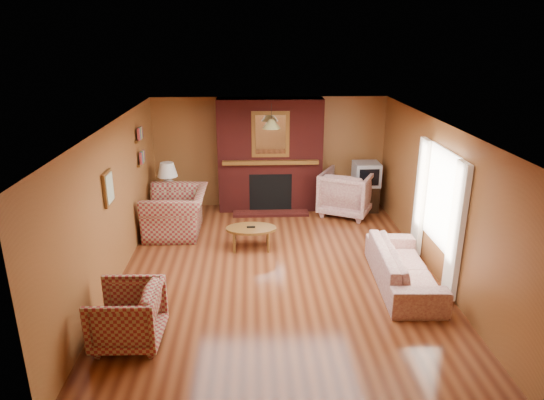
{
  "coord_description": "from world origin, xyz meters",
  "views": [
    {
      "loc": [
        -0.39,
        -7.05,
        3.67
      ],
      "look_at": [
        -0.06,
        0.6,
        1.02
      ],
      "focal_mm": 32.0,
      "sensor_mm": 36.0,
      "label": 1
    }
  ],
  "objects_px": {
    "side_table": "(170,207)",
    "tv_stand": "(365,198)",
    "plaid_armchair": "(127,316)",
    "crt_tv": "(366,174)",
    "plaid_loveseat": "(176,212)",
    "floral_sofa": "(404,267)",
    "table_lamp": "(168,177)",
    "coffee_table": "(251,230)",
    "fireplace": "(270,156)",
    "floral_armchair": "(347,193)"
  },
  "relations": [
    {
      "from": "plaid_loveseat",
      "to": "tv_stand",
      "type": "height_order",
      "value": "plaid_loveseat"
    },
    {
      "from": "fireplace",
      "to": "crt_tv",
      "type": "distance_m",
      "value": 2.09
    },
    {
      "from": "fireplace",
      "to": "crt_tv",
      "type": "bearing_deg",
      "value": -5.3
    },
    {
      "from": "side_table",
      "to": "tv_stand",
      "type": "height_order",
      "value": "tv_stand"
    },
    {
      "from": "plaid_armchair",
      "to": "coffee_table",
      "type": "relative_size",
      "value": 0.94
    },
    {
      "from": "floral_armchair",
      "to": "crt_tv",
      "type": "relative_size",
      "value": 1.91
    },
    {
      "from": "plaid_armchair",
      "to": "floral_armchair",
      "type": "distance_m",
      "value": 5.66
    },
    {
      "from": "tv_stand",
      "to": "plaid_armchair",
      "type": "bearing_deg",
      "value": -132.15
    },
    {
      "from": "crt_tv",
      "to": "fireplace",
      "type": "bearing_deg",
      "value": 174.7
    },
    {
      "from": "table_lamp",
      "to": "crt_tv",
      "type": "distance_m",
      "value": 4.17
    },
    {
      "from": "plaid_loveseat",
      "to": "crt_tv",
      "type": "distance_m",
      "value": 4.07
    },
    {
      "from": "side_table",
      "to": "crt_tv",
      "type": "bearing_deg",
      "value": 4.74
    },
    {
      "from": "floral_armchair",
      "to": "crt_tv",
      "type": "bearing_deg",
      "value": -127.71
    },
    {
      "from": "crt_tv",
      "to": "plaid_loveseat",
      "type": "bearing_deg",
      "value": -164.37
    },
    {
      "from": "floral_sofa",
      "to": "crt_tv",
      "type": "relative_size",
      "value": 3.75
    },
    {
      "from": "side_table",
      "to": "floral_sofa",
      "type": "bearing_deg",
      "value": -36.52
    },
    {
      "from": "floral_armchair",
      "to": "side_table",
      "type": "xyz_separation_m",
      "value": [
        -3.7,
        -0.13,
        -0.21
      ]
    },
    {
      "from": "floral_sofa",
      "to": "crt_tv",
      "type": "distance_m",
      "value": 3.35
    },
    {
      "from": "coffee_table",
      "to": "fireplace",
      "type": "bearing_deg",
      "value": 78.57
    },
    {
      "from": "floral_armchair",
      "to": "table_lamp",
      "type": "bearing_deg",
      "value": 28.72
    },
    {
      "from": "coffee_table",
      "to": "plaid_loveseat",
      "type": "bearing_deg",
      "value": 150.8
    },
    {
      "from": "fireplace",
      "to": "plaid_armchair",
      "type": "xyz_separation_m",
      "value": [
        -1.95,
        -4.81,
        -0.8
      ]
    },
    {
      "from": "plaid_loveseat",
      "to": "floral_sofa",
      "type": "relative_size",
      "value": 0.64
    },
    {
      "from": "tv_stand",
      "to": "table_lamp",
      "type": "bearing_deg",
      "value": -176.46
    },
    {
      "from": "plaid_armchair",
      "to": "floral_sofa",
      "type": "distance_m",
      "value": 4.07
    },
    {
      "from": "coffee_table",
      "to": "crt_tv",
      "type": "relative_size",
      "value": 1.64
    },
    {
      "from": "floral_sofa",
      "to": "side_table",
      "type": "height_order",
      "value": "floral_sofa"
    },
    {
      "from": "coffee_table",
      "to": "floral_sofa",
      "type": "bearing_deg",
      "value": -31.4
    },
    {
      "from": "plaid_loveseat",
      "to": "floral_armchair",
      "type": "xyz_separation_m",
      "value": [
        3.45,
        0.88,
        0.05
      ]
    },
    {
      "from": "plaid_armchair",
      "to": "table_lamp",
      "type": "height_order",
      "value": "table_lamp"
    },
    {
      "from": "plaid_armchair",
      "to": "crt_tv",
      "type": "xyz_separation_m",
      "value": [
        4.0,
        4.62,
        0.44
      ]
    },
    {
      "from": "floral_sofa",
      "to": "side_table",
      "type": "bearing_deg",
      "value": 56.2
    },
    {
      "from": "plaid_loveseat",
      "to": "plaid_armchair",
      "type": "xyz_separation_m",
      "value": [
        -0.1,
        -3.53,
        -0.04
      ]
    },
    {
      "from": "plaid_loveseat",
      "to": "floral_armchair",
      "type": "bearing_deg",
      "value": 104.51
    },
    {
      "from": "side_table",
      "to": "tv_stand",
      "type": "distance_m",
      "value": 4.16
    },
    {
      "from": "coffee_table",
      "to": "table_lamp",
      "type": "bearing_deg",
      "value": 137.38
    },
    {
      "from": "floral_sofa",
      "to": "floral_armchair",
      "type": "relative_size",
      "value": 1.97
    },
    {
      "from": "floral_sofa",
      "to": "coffee_table",
      "type": "relative_size",
      "value": 2.28
    },
    {
      "from": "plaid_armchair",
      "to": "floral_armchair",
      "type": "bearing_deg",
      "value": 142.43
    },
    {
      "from": "floral_armchair",
      "to": "tv_stand",
      "type": "relative_size",
      "value": 1.83
    },
    {
      "from": "plaid_armchair",
      "to": "crt_tv",
      "type": "relative_size",
      "value": 1.54
    },
    {
      "from": "crt_tv",
      "to": "side_table",
      "type": "bearing_deg",
      "value": -175.26
    },
    {
      "from": "fireplace",
      "to": "side_table",
      "type": "bearing_deg",
      "value": -165.71
    },
    {
      "from": "table_lamp",
      "to": "crt_tv",
      "type": "bearing_deg",
      "value": 4.74
    },
    {
      "from": "tv_stand",
      "to": "coffee_table",
      "type": "bearing_deg",
      "value": -143.78
    },
    {
      "from": "fireplace",
      "to": "coffee_table",
      "type": "relative_size",
      "value": 2.68
    },
    {
      "from": "floral_sofa",
      "to": "tv_stand",
      "type": "bearing_deg",
      "value": 0.12
    },
    {
      "from": "plaid_armchair",
      "to": "floral_sofa",
      "type": "relative_size",
      "value": 0.41
    },
    {
      "from": "fireplace",
      "to": "table_lamp",
      "type": "bearing_deg",
      "value": -165.71
    },
    {
      "from": "table_lamp",
      "to": "plaid_loveseat",
      "type": "bearing_deg",
      "value": -71.49
    }
  ]
}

